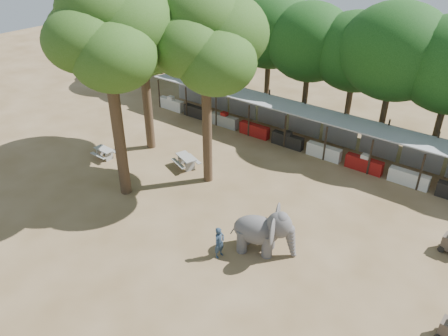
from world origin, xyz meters
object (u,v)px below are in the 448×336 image
Objects in this scene: yard_tree_left at (141,27)px; picnic_table_near at (104,152)px; yard_tree_back at (205,39)px; handler at (219,242)px; picnic_table_far at (186,160)px; yard_tree_center at (106,32)px; elephant at (264,231)px.

yard_tree_left is 7.63× the size of picnic_table_near.
yard_tree_back is 6.86× the size of handler.
yard_tree_left is 8.72m from picnic_table_far.
yard_tree_center is 1.06× the size of yard_tree_back.
yard_tree_back is at bearing 16.09° from picnic_table_far.
yard_tree_back is at bearing 48.02° from handler.
elephant is at bearing 2.07° from yard_tree_center.
picnic_table_far is at bearing 134.87° from elephant.
handler is 8.84m from picnic_table_far.
yard_tree_center reaches higher than yard_tree_left.
yard_tree_left is 0.92× the size of yard_tree_center.
yard_tree_back is 8.27m from picnic_table_far.
elephant is 1.65× the size of picnic_table_far.
handler reaches higher than picnic_table_far.
picnic_table_far is at bearing -11.77° from yard_tree_left.
picnic_table_far is (4.03, -0.84, -7.69)m from yard_tree_left.
yard_tree_left is 3.39× the size of elephant.
elephant is (6.43, -3.66, -7.33)m from yard_tree_back.
elephant is (12.43, -4.66, -6.99)m from yard_tree_left.
yard_tree_back is 10.60m from handler.
yard_tree_center is 3.71× the size of elephant.
yard_tree_back is (3.00, 4.00, -0.67)m from yard_tree_center.
yard_tree_left is 15.00m from elephant.
yard_tree_back is 3.50× the size of elephant.
yard_tree_left is 6.09m from yard_tree_back.
elephant is at bearing -37.01° from handler.
picnic_table_near is at bearing -134.27° from picnic_table_far.
picnic_table_near is at bearing 157.14° from yard_tree_center.
picnic_table_far is at bearing 175.33° from yard_tree_back.
yard_tree_center reaches higher than picnic_table_near.
yard_tree_back is at bearing -9.46° from yard_tree_left.
picnic_table_far is at bearing 26.48° from picnic_table_near.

